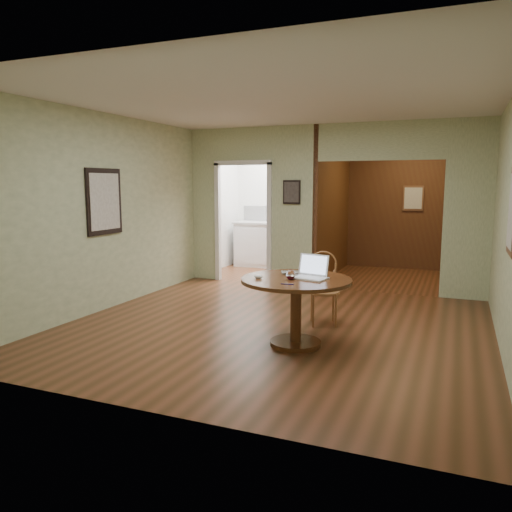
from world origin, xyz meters
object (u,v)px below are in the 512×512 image
at_px(chair, 323,284).
at_px(closed_laptop, 298,274).
at_px(open_laptop, 312,272).
at_px(dining_table, 296,296).

distance_m(chair, closed_laptop, 0.81).
relative_size(chair, open_laptop, 2.31).
xyz_separation_m(open_laptop, closed_laptop, (-0.18, 0.11, -0.05)).
bearing_deg(dining_table, open_laptop, 31.94).
bearing_deg(closed_laptop, open_laptop, -55.62).
relative_size(open_laptop, closed_laptop, 1.06).
bearing_deg(chair, dining_table, -113.24).
relative_size(dining_table, closed_laptop, 3.21).
distance_m(dining_table, chair, 0.97).
xyz_separation_m(chair, open_laptop, (0.09, -0.87, 0.30)).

